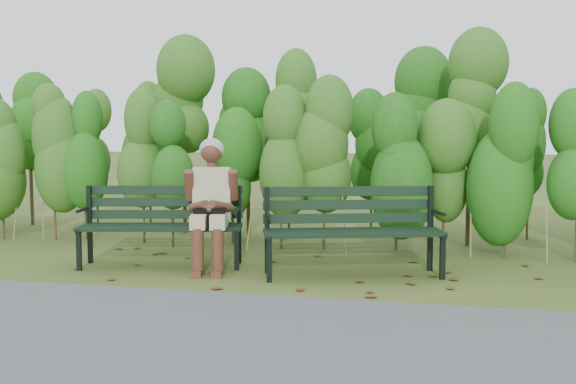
# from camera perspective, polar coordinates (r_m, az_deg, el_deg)

# --- Properties ---
(ground) EXTENTS (80.00, 80.00, 0.00)m
(ground) POSITION_cam_1_polar(r_m,az_deg,el_deg) (6.48, -0.71, -6.88)
(ground) COLOR #364618
(footpath) EXTENTS (60.00, 2.50, 0.01)m
(footpath) POSITION_cam_1_polar(r_m,az_deg,el_deg) (4.44, -7.67, -12.44)
(footpath) COLOR #474749
(footpath) RESTS_ON ground
(hedge_band) EXTENTS (11.04, 1.67, 2.42)m
(hedge_band) POSITION_cam_1_polar(r_m,az_deg,el_deg) (8.16, 2.42, 4.45)
(hedge_band) COLOR #47381E
(hedge_band) RESTS_ON ground
(leaf_litter) EXTENTS (5.51, 2.24, 0.01)m
(leaf_litter) POSITION_cam_1_polar(r_m,az_deg,el_deg) (6.21, 2.63, -7.38)
(leaf_litter) COLOR #593514
(leaf_litter) RESTS_ON ground
(bench_left) EXTENTS (1.68, 0.89, 0.80)m
(bench_left) POSITION_cam_1_polar(r_m,az_deg,el_deg) (6.93, -10.58, -2.24)
(bench_left) COLOR black
(bench_left) RESTS_ON ground
(bench_right) EXTENTS (1.74, 1.02, 0.83)m
(bench_right) POSITION_cam_1_polar(r_m,az_deg,el_deg) (6.38, 5.40, -2.64)
(bench_right) COLOR black
(bench_right) RESTS_ON ground
(seated_woman) EXTENTS (0.57, 0.83, 1.29)m
(seated_woman) POSITION_cam_1_polar(r_m,az_deg,el_deg) (6.66, -6.55, -0.40)
(seated_woman) COLOR beige
(seated_woman) RESTS_ON ground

